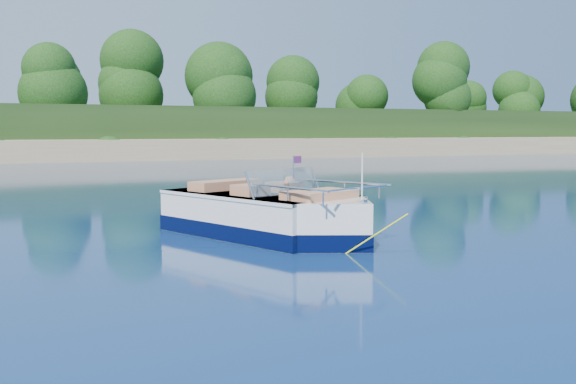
# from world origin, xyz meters

# --- Properties ---
(ground) EXTENTS (160.00, 160.00, 0.00)m
(ground) POSITION_xyz_m (0.00, 0.00, 0.00)
(ground) COLOR #0A2447
(ground) RESTS_ON ground
(shoreline) EXTENTS (170.00, 59.00, 6.00)m
(shoreline) POSITION_xyz_m (0.00, 63.77, 0.98)
(shoreline) COLOR #9F7E5C
(shoreline) RESTS_ON ground
(treeline) EXTENTS (150.00, 7.12, 8.19)m
(treeline) POSITION_xyz_m (0.04, 41.01, 5.55)
(treeline) COLOR black
(treeline) RESTS_ON ground
(motorboat) EXTENTS (3.60, 5.63, 2.00)m
(motorboat) POSITION_xyz_m (-0.72, 1.14, 0.39)
(motorboat) COLOR silver
(motorboat) RESTS_ON ground
(tow_tube) EXTENTS (1.86, 1.86, 0.38)m
(tow_tube) POSITION_xyz_m (0.54, 3.13, 0.10)
(tow_tube) COLOR #E19A06
(tow_tube) RESTS_ON ground
(boy) EXTENTS (0.72, 0.88, 1.59)m
(boy) POSITION_xyz_m (0.40, 3.11, 0.00)
(boy) COLOR tan
(boy) RESTS_ON ground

